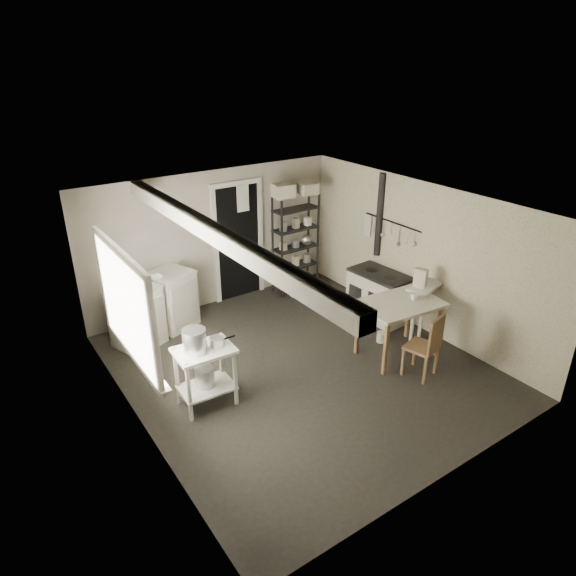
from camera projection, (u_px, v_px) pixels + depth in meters
floor at (300, 366)px, 7.19m from camera, size 5.00×5.00×0.00m
ceiling at (302, 207)px, 6.21m from camera, size 5.00×5.00×0.00m
wall_back at (214, 239)px, 8.57m from camera, size 4.50×0.02×2.30m
wall_front at (456, 387)px, 4.83m from camera, size 4.50×0.02×2.30m
wall_left at (132, 343)px, 5.55m from camera, size 0.02×5.00×2.30m
wall_right at (420, 257)px, 7.85m from camera, size 0.02×5.00×2.30m
window at (125, 307)px, 5.57m from camera, size 0.12×1.76×1.28m
doorway at (239, 243)px, 8.84m from camera, size 0.96×0.10×2.08m
ceiling_beam at (213, 233)px, 5.64m from camera, size 0.18×5.00×0.18m
wallpaper_panel at (420, 257)px, 7.84m from camera, size 0.01×5.00×2.30m
utensil_rail at (392, 222)px, 8.10m from camera, size 0.06×1.20×0.44m
prep_table at (206, 377)px, 6.27m from camera, size 0.72×0.53×0.80m
stockpot at (195, 341)px, 5.99m from camera, size 0.34×0.34×0.30m
saucepan at (217, 341)px, 6.17m from camera, size 0.22×0.22×0.10m
bucket at (205, 377)px, 6.29m from camera, size 0.31×0.31×0.26m
base_cabinets at (155, 308)px, 7.81m from camera, size 1.52×1.07×0.92m
mixing_bowl at (156, 277)px, 7.63m from camera, size 0.31×0.31×0.07m
counter_cup at (132, 285)px, 7.35m from camera, size 0.14×0.14×0.09m
shelf_rack at (296, 240)px, 9.11m from camera, size 0.84×0.35×1.76m
shelf_jar at (282, 219)px, 8.84m from camera, size 0.10×0.10×0.19m
storage_box_a at (283, 183)px, 8.56m from camera, size 0.38×0.34×0.23m
storage_box_b at (308, 181)px, 8.77m from camera, size 0.34×0.32×0.19m
stove at (379, 293)px, 8.34m from camera, size 0.62×1.03×0.78m
stovepipe at (380, 215)px, 8.31m from camera, size 0.15×0.15×1.54m
side_ledge at (421, 314)px, 7.70m from camera, size 0.65×0.47×0.90m
oats_box at (420, 280)px, 7.41m from camera, size 0.17×0.21×0.27m
work_table at (398, 331)px, 7.32m from camera, size 1.17×0.87×0.85m
table_cup at (414, 302)px, 7.21m from camera, size 0.12×0.12×0.10m
chair at (422, 343)px, 6.82m from camera, size 0.47×0.49×0.93m
flour_sack at (297, 285)px, 9.07m from camera, size 0.51×0.47×0.49m
floor_crock at (381, 337)px, 7.76m from camera, size 0.16×0.16×0.16m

